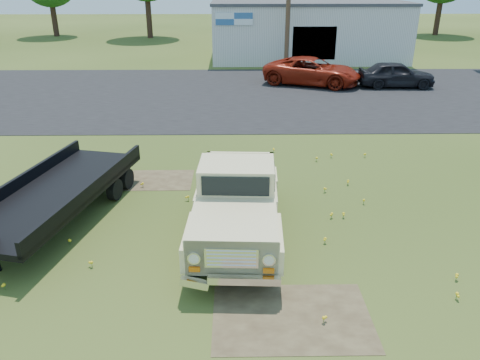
# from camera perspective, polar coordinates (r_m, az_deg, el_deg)

# --- Properties ---
(ground) EXTENTS (140.00, 140.00, 0.00)m
(ground) POSITION_cam_1_polar(r_m,az_deg,el_deg) (11.70, -2.76, -6.91)
(ground) COLOR #314416
(ground) RESTS_ON ground
(asphalt_lot) EXTENTS (90.00, 14.00, 0.02)m
(asphalt_lot) POSITION_cam_1_polar(r_m,az_deg,el_deg) (25.76, -1.76, 10.42)
(asphalt_lot) COLOR black
(asphalt_lot) RESTS_ON ground
(dirt_patch_a) EXTENTS (3.00, 2.00, 0.01)m
(dirt_patch_a) POSITION_cam_1_polar(r_m,az_deg,el_deg) (9.31, 6.33, -16.30)
(dirt_patch_a) COLOR #463725
(dirt_patch_a) RESTS_ON ground
(dirt_patch_b) EXTENTS (2.20, 1.60, 0.01)m
(dirt_patch_b) POSITION_cam_1_polar(r_m,az_deg,el_deg) (15.01, -10.02, -0.01)
(dirt_patch_b) COLOR #463725
(dirt_patch_b) RESTS_ON ground
(commercial_building) EXTENTS (14.20, 8.20, 4.15)m
(commercial_building) POSITION_cam_1_polar(r_m,az_deg,el_deg) (37.66, 8.08, 17.73)
(commercial_building) COLOR beige
(commercial_building) RESTS_ON ground
(vintage_pickup_truck) EXTENTS (2.35, 5.49, 1.96)m
(vintage_pickup_truck) POSITION_cam_1_polar(r_m,az_deg,el_deg) (11.27, -0.41, -2.48)
(vintage_pickup_truck) COLOR beige
(vintage_pickup_truck) RESTS_ON ground
(flatbed_trailer) EXTENTS (3.55, 6.80, 1.77)m
(flatbed_trailer) POSITION_cam_1_polar(r_m,az_deg,el_deg) (13.04, -21.60, -0.94)
(flatbed_trailer) COLOR black
(flatbed_trailer) RESTS_ON ground
(red_pickup) EXTENTS (6.12, 4.44, 1.55)m
(red_pickup) POSITION_cam_1_polar(r_m,az_deg,el_deg) (28.20, 8.79, 12.95)
(red_pickup) COLOR maroon
(red_pickup) RESTS_ON ground
(dark_sedan) EXTENTS (4.28, 1.86, 1.44)m
(dark_sedan) POSITION_cam_1_polar(r_m,az_deg,el_deg) (28.67, 18.49, 12.09)
(dark_sedan) COLOR black
(dark_sedan) RESTS_ON ground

